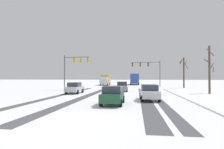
% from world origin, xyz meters
% --- Properties ---
extents(ground_plane, '(300.00, 300.00, 0.00)m').
position_xyz_m(ground_plane, '(0.00, 0.00, 0.00)').
color(ground_plane, white).
extents(wheel_track_left_lane, '(1.16, 31.03, 0.01)m').
position_xyz_m(wheel_track_left_lane, '(4.80, 14.10, 0.00)').
color(wheel_track_left_lane, '#4C4C51').
rests_on(wheel_track_left_lane, ground).
extents(wheel_track_right_lane, '(0.81, 31.03, 0.01)m').
position_xyz_m(wheel_track_right_lane, '(6.13, 14.10, 0.00)').
color(wheel_track_right_lane, '#4C4C51').
rests_on(wheel_track_right_lane, ground).
extents(wheel_track_center, '(1.00, 31.03, 0.01)m').
position_xyz_m(wheel_track_center, '(-6.06, 14.10, 0.00)').
color(wheel_track_center, '#4C4C51').
rests_on(wheel_track_center, ground).
extents(wheel_track_oncoming, '(1.14, 31.03, 0.01)m').
position_xyz_m(wheel_track_oncoming, '(-2.39, 14.10, 0.00)').
color(wheel_track_oncoming, '#4C4C51').
rests_on(wheel_track_oncoming, ground).
extents(sidewalk_kerb_right, '(4.00, 31.03, 0.12)m').
position_xyz_m(sidewalk_kerb_right, '(11.04, 12.69, 0.06)').
color(sidewalk_kerb_right, white).
rests_on(sidewalk_kerb_right, ground).
extents(traffic_signal_near_left, '(4.94, 0.55, 6.50)m').
position_xyz_m(traffic_signal_near_left, '(-7.71, 24.11, 4.75)').
color(traffic_signal_near_left, '#47474C').
rests_on(traffic_signal_near_left, ground).
extents(traffic_signal_far_right, '(7.28, 0.49, 6.50)m').
position_xyz_m(traffic_signal_far_right, '(6.73, 38.26, 4.83)').
color(traffic_signal_far_right, '#47474C').
rests_on(traffic_signal_far_right, ground).
extents(car_grey_lead, '(1.98, 4.17, 1.62)m').
position_xyz_m(car_grey_lead, '(1.44, 21.90, 0.82)').
color(car_grey_lead, slate).
rests_on(car_grey_lead, ground).
extents(car_silver_second, '(1.88, 4.12, 1.62)m').
position_xyz_m(car_silver_second, '(-5.11, 16.83, 0.82)').
color(car_silver_second, '#B7BABF').
rests_on(car_silver_second, ground).
extents(car_white_third, '(1.97, 4.17, 1.62)m').
position_xyz_m(car_white_third, '(5.15, 10.27, 0.82)').
color(car_white_third, silver).
rests_on(car_white_third, ground).
extents(car_dark_green_fourth, '(1.86, 4.11, 1.62)m').
position_xyz_m(car_dark_green_fourth, '(1.77, 6.90, 0.82)').
color(car_dark_green_fourth, '#194C2D').
rests_on(car_dark_green_fourth, ground).
extents(bus_oncoming, '(2.77, 11.03, 3.38)m').
position_xyz_m(bus_oncoming, '(3.23, 50.20, 1.99)').
color(bus_oncoming, '#284793').
rests_on(bus_oncoming, ground).
extents(box_truck_delivery, '(2.40, 7.44, 3.02)m').
position_xyz_m(box_truck_delivery, '(-5.33, 44.80, 1.63)').
color(box_truck_delivery, '#B7BABF').
rests_on(box_truck_delivery, ground).
extents(bare_tree_sidewalk_mid, '(1.45, 1.22, 6.89)m').
position_xyz_m(bare_tree_sidewalk_mid, '(14.21, 18.85, 3.58)').
color(bare_tree_sidewalk_mid, brown).
rests_on(bare_tree_sidewalk_mid, ground).
extents(bare_tree_sidewalk_far, '(1.94, 1.94, 6.75)m').
position_xyz_m(bare_tree_sidewalk_far, '(14.24, 33.58, 3.69)').
color(bare_tree_sidewalk_far, '#4C3828').
rests_on(bare_tree_sidewalk_far, ground).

